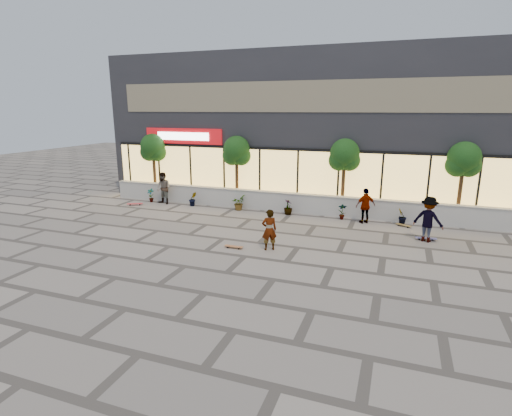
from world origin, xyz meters
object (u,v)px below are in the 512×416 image
(skateboard_center, at_px, (234,246))
(skater_left, at_px, (163,188))
(tree_mideast, at_px, (345,157))
(skateboard_left, at_px, (135,204))
(skateboard_right_near, at_px, (404,225))
(tree_midwest, at_px, (237,152))
(skateboard_right_far, at_px, (426,238))
(skater_right_far, at_px, (428,219))
(tree_east, at_px, (464,162))
(tree_west, at_px, (153,149))
(skater_right_near, at_px, (365,206))
(skater_center, at_px, (269,230))

(skateboard_center, bearing_deg, skater_left, 140.19)
(tree_mideast, bearing_deg, skateboard_left, -168.71)
(skateboard_center, distance_m, skateboard_right_near, 8.37)
(tree_midwest, bearing_deg, tree_mideast, 0.00)
(skateboard_left, height_order, skateboard_right_near, skateboard_left)
(skateboard_right_near, bearing_deg, tree_midwest, -161.70)
(tree_midwest, distance_m, skateboard_right_far, 10.93)
(skateboard_right_near, distance_m, skateboard_right_far, 1.99)
(skater_right_far, xyz_separation_m, skateboard_right_far, (0.00, 0.15, -0.87))
(tree_midwest, distance_m, tree_east, 11.50)
(skateboard_right_far, bearing_deg, tree_east, 60.63)
(skateboard_right_near, bearing_deg, tree_east, 60.80)
(tree_east, bearing_deg, skateboard_right_near, -147.13)
(tree_west, height_order, skateboard_left, tree_west)
(skater_right_far, bearing_deg, skateboard_right_near, -44.04)
(skater_left, bearing_deg, tree_midwest, 32.47)
(skater_right_near, bearing_deg, tree_mideast, -82.62)
(skateboard_center, bearing_deg, tree_east, 38.61)
(skater_right_far, xyz_separation_m, skateboard_left, (-15.40, 1.19, -0.87))
(tree_midwest, height_order, skater_right_far, tree_midwest)
(skater_left, height_order, skater_right_near, skater_left)
(skater_right_far, bearing_deg, tree_midwest, 1.99)
(tree_midwest, bearing_deg, skater_left, -160.75)
(skater_right_near, relative_size, skateboard_left, 1.95)
(tree_midwest, bearing_deg, tree_east, 0.00)
(skateboard_left, xyz_separation_m, skateboard_right_far, (15.40, -1.05, -0.00))
(tree_west, relative_size, skater_right_near, 2.29)
(tree_midwest, height_order, skateboard_left, tree_midwest)
(tree_mideast, distance_m, skater_left, 10.31)
(tree_west, xyz_separation_m, tree_mideast, (11.50, 0.00, 0.00))
(tree_east, distance_m, skater_center, 10.18)
(tree_west, distance_m, tree_east, 17.00)
(tree_mideast, distance_m, skateboard_left, 11.98)
(tree_east, bearing_deg, skater_center, -137.80)
(tree_mideast, bearing_deg, skater_center, -105.60)
(skater_right_near, relative_size, skateboard_right_far, 1.98)
(tree_west, xyz_separation_m, skateboard_right_near, (14.61, -1.54, -2.91))
(skateboard_center, xyz_separation_m, skateboard_right_near, (6.34, 5.47, -0.00))
(tree_east, height_order, skater_center, tree_east)
(tree_mideast, height_order, skateboard_right_near, tree_mideast)
(tree_west, xyz_separation_m, skater_right_near, (12.82, -1.54, -2.13))
(skateboard_center, xyz_separation_m, skateboard_right_far, (7.23, 3.69, 0.01))
(tree_midwest, distance_m, skateboard_center, 8.08)
(skater_center, xyz_separation_m, skater_left, (-8.14, 5.28, 0.10))
(skater_left, height_order, skateboard_left, skater_left)
(skateboard_center, bearing_deg, skater_right_near, 50.09)
(skater_right_near, bearing_deg, skateboard_center, 17.19)
(skater_right_near, bearing_deg, skater_left, -33.80)
(tree_east, distance_m, skateboard_left, 17.29)
(skater_center, bearing_deg, skater_left, -63.36)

